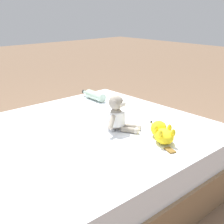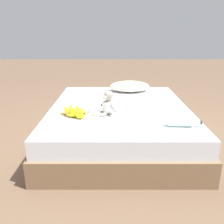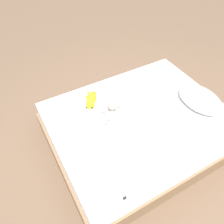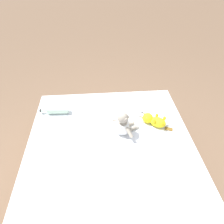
{
  "view_description": "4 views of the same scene",
  "coord_description": "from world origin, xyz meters",
  "px_view_note": "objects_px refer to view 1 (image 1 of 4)",
  "views": [
    {
      "loc": [
        -1.48,
        0.98,
        1.15
      ],
      "look_at": [
        0.01,
        -0.36,
        0.46
      ],
      "focal_mm": 48.82,
      "sensor_mm": 36.0,
      "label": 1
    },
    {
      "loc": [
        -0.08,
        -2.55,
        1.17
      ],
      "look_at": [
        -0.07,
        -0.42,
        0.46
      ],
      "focal_mm": 39.38,
      "sensor_mm": 36.0,
      "label": 2
    },
    {
      "loc": [
        1.24,
        -1.04,
        2.12
      ],
      "look_at": [
        -0.11,
        -0.28,
        0.49
      ],
      "focal_mm": 35.95,
      "sensor_mm": 36.0,
      "label": 3
    },
    {
      "loc": [
        0.08,
        0.98,
        1.75
      ],
      "look_at": [
        -0.03,
        -0.42,
        0.52
      ],
      "focal_mm": 32.25,
      "sensor_mm": 36.0,
      "label": 4
    }
  ],
  "objects_px": {
    "bed": "(72,163)",
    "glass_bottle": "(95,96)",
    "plush_yellow_creature": "(162,133)",
    "plush_monkey": "(117,116)"
  },
  "relations": [
    {
      "from": "bed",
      "to": "glass_bottle",
      "type": "xyz_separation_m",
      "value": [
        0.51,
        -0.6,
        0.24
      ]
    },
    {
      "from": "plush_yellow_creature",
      "to": "glass_bottle",
      "type": "height_order",
      "value": "plush_yellow_creature"
    },
    {
      "from": "bed",
      "to": "plush_monkey",
      "type": "bearing_deg",
      "value": -113.63
    },
    {
      "from": "plush_monkey",
      "to": "bed",
      "type": "bearing_deg",
      "value": 66.37
    },
    {
      "from": "bed",
      "to": "plush_yellow_creature",
      "type": "bearing_deg",
      "value": -139.04
    },
    {
      "from": "glass_bottle",
      "to": "plush_monkey",
      "type": "bearing_deg",
      "value": 153.22
    },
    {
      "from": "bed",
      "to": "plush_yellow_creature",
      "type": "distance_m",
      "value": 0.61
    },
    {
      "from": "bed",
      "to": "plush_monkey",
      "type": "distance_m",
      "value": 0.43
    },
    {
      "from": "bed",
      "to": "plush_monkey",
      "type": "relative_size",
      "value": 7.22
    },
    {
      "from": "plush_monkey",
      "to": "glass_bottle",
      "type": "height_order",
      "value": "plush_monkey"
    }
  ]
}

